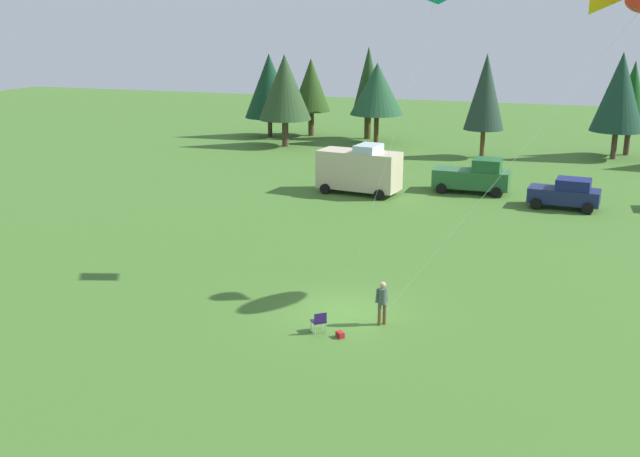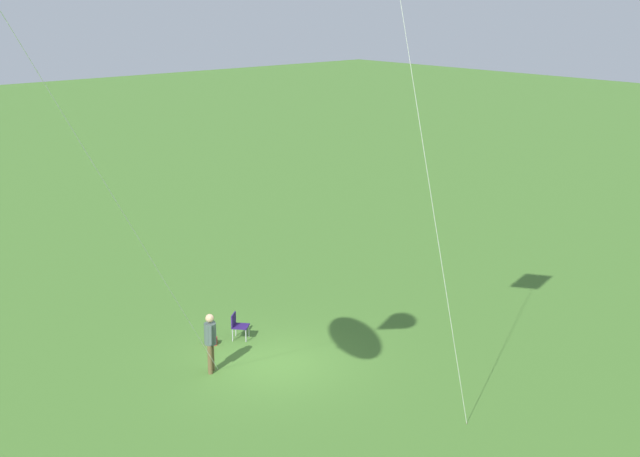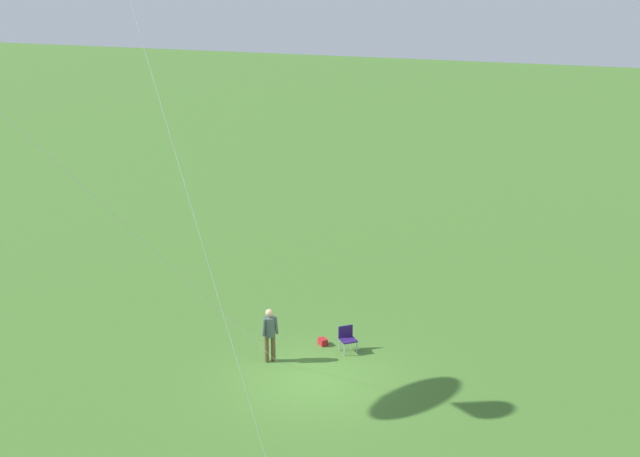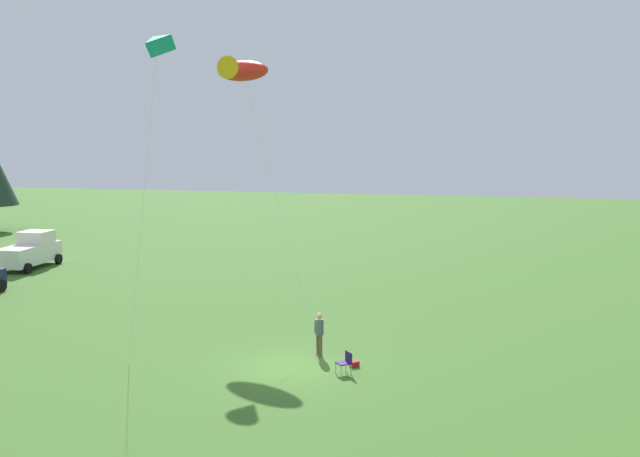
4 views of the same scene
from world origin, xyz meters
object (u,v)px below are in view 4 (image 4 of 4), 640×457
object	(u,v)px
backpack_on_grass	(354,364)
truck_white_pickup	(30,251)
person_kite_flyer	(319,330)
folding_chair	(346,361)
kite_large_fish	(240,70)
kite_delta_teal	(153,44)

from	to	relation	value
backpack_on_grass	truck_white_pickup	xyz separation A→B (m)	(15.64, 24.87, 0.99)
person_kite_flyer	folding_chair	distance (m)	2.57
folding_chair	kite_large_fish	size ratio (longest dim) A/B	0.07
person_kite_flyer	backpack_on_grass	distance (m)	2.22
truck_white_pickup	kite_delta_teal	distance (m)	24.28
folding_chair	truck_white_pickup	distance (m)	29.72
truck_white_pickup	backpack_on_grass	bearing A→B (deg)	-124.58
truck_white_pickup	kite_large_fish	xyz separation A→B (m)	(-6.26, -17.06, 10.89)
truck_white_pickup	kite_delta_teal	size ratio (longest dim) A/B	0.39
folding_chair	kite_large_fish	world-z (taller)	kite_large_fish
kite_large_fish	kite_delta_teal	xyz separation A→B (m)	(-7.87, 0.91, 0.46)
folding_chair	person_kite_flyer	bearing A→B (deg)	-93.85
kite_large_fish	folding_chair	bearing A→B (deg)	-143.29
folding_chair	truck_white_pickup	size ratio (longest dim) A/B	0.16
folding_chair	kite_large_fish	xyz separation A→B (m)	(10.25, 7.64, 11.51)
person_kite_flyer	kite_large_fish	bearing A→B (deg)	-96.30
kite_large_fish	kite_delta_teal	size ratio (longest dim) A/B	0.97
folding_chair	kite_delta_teal	distance (m)	14.90
kite_large_fish	kite_delta_teal	distance (m)	7.93
folding_chair	truck_white_pickup	bearing A→B (deg)	-74.12
folding_chair	backpack_on_grass	xyz separation A→B (m)	(0.87, -0.17, -0.38)
backpack_on_grass	kite_delta_teal	bearing A→B (deg)	80.18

